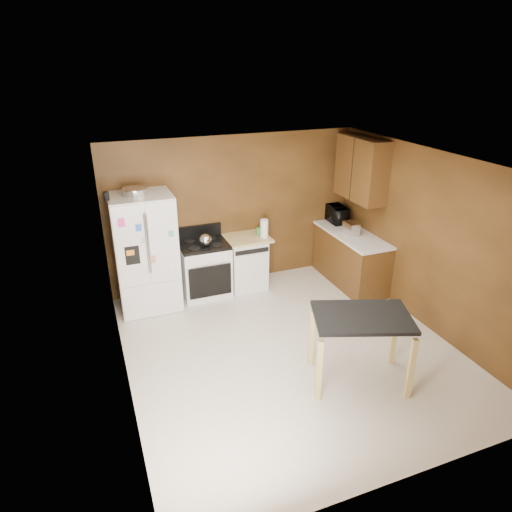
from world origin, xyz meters
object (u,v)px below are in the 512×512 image
refrigerator (146,253)px  gas_range (204,268)px  island (361,327)px  dishwasher (246,261)px  roasting_pan (135,191)px  kettle (205,240)px  green_canister (259,231)px  pen_cup (106,196)px  microwave (336,214)px  toaster (351,228)px  paper_towel (264,228)px

refrigerator → gas_range: 1.01m
island → dishwasher: bearing=98.3°
roasting_pan → kettle: roasting_pan is taller
green_canister → pen_cup: bearing=-173.7°
microwave → dishwasher: 1.86m
pen_cup → kettle: 1.62m
kettle → gas_range: gas_range is taller
toaster → refrigerator: 3.33m
pen_cup → island: bearing=-46.5°
green_canister → roasting_pan: bearing=-177.3°
kettle → toaster: toaster is taller
gas_range → paper_towel: bearing=-4.6°
microwave → gas_range: (-2.48, -0.14, -0.57)m
microwave → gas_range: bearing=95.5°
toaster → gas_range: size_ratio=0.25×
toaster → paper_towel: bearing=162.8°
roasting_pan → refrigerator: roasting_pan is taller
toaster → gas_range: toaster is taller
kettle → microwave: bearing=6.1°
dishwasher → roasting_pan: bearing=-179.3°
kettle → toaster: size_ratio=0.71×
green_canister → paper_towel: bearing=-83.5°
toaster → dishwasher: size_ratio=0.31×
roasting_pan → paper_towel: size_ratio=1.20×
microwave → island: (-1.35, -2.93, -0.28)m
pen_cup → kettle: pen_cup is taller
island → refrigerator: bearing=126.8°
refrigerator → dishwasher: size_ratio=2.02×
roasting_pan → gas_range: 1.68m
pen_cup → paper_towel: bearing=2.0°
green_canister → island: green_canister is taller
kettle → paper_towel: paper_towel is taller
green_canister → toaster: size_ratio=0.37×
roasting_pan → microwave: roasting_pan is taller
toaster → dishwasher: toaster is taller
green_canister → dishwasher: 0.56m
paper_towel → toaster: size_ratio=1.09×
pen_cup → dishwasher: 2.52m
kettle → toaster: (2.38, -0.37, 0.00)m
paper_towel → roasting_pan: bearing=177.5°
kettle → paper_towel: (1.00, 0.04, 0.04)m
microwave → green_canister: bearing=93.9°
paper_towel → gas_range: 1.17m
roasting_pan → dishwasher: bearing=0.7°
kettle → paper_towel: bearing=2.4°
roasting_pan → toaster: roasting_pan is taller
green_canister → microwave: (1.49, 0.04, 0.09)m
green_canister → microwave: bearing=1.6°
gas_range → island: bearing=-68.0°
toaster → microwave: (0.09, 0.64, 0.03)m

